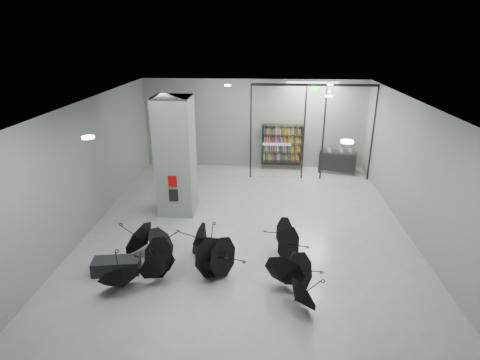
# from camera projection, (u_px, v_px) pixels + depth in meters

# --- Properties ---
(room) EXTENTS (14.00, 14.02, 4.01)m
(room) POSITION_uv_depth(u_px,v_px,m) (247.00, 151.00, 10.50)
(room) COLOR gray
(room) RESTS_ON ground
(column) EXTENTS (1.20, 1.20, 4.00)m
(column) POSITION_uv_depth(u_px,v_px,m) (176.00, 156.00, 12.81)
(column) COLOR slate
(column) RESTS_ON ground
(fire_cabinet) EXTENTS (0.28, 0.04, 0.38)m
(fire_cabinet) POSITION_uv_depth(u_px,v_px,m) (173.00, 181.00, 12.47)
(fire_cabinet) COLOR #A50A07
(fire_cabinet) RESTS_ON column
(info_panel) EXTENTS (0.30, 0.03, 0.42)m
(info_panel) POSITION_uv_depth(u_px,v_px,m) (174.00, 195.00, 12.65)
(info_panel) COLOR black
(info_panel) RESTS_ON column
(exit_sign) EXTENTS (0.30, 0.06, 0.15)m
(exit_sign) POSITION_uv_depth(u_px,v_px,m) (315.00, 89.00, 14.94)
(exit_sign) COLOR #0CE533
(exit_sign) RESTS_ON room
(glass_partition) EXTENTS (5.06, 0.08, 4.00)m
(glass_partition) POSITION_uv_depth(u_px,v_px,m) (311.00, 129.00, 15.72)
(glass_partition) COLOR silver
(glass_partition) RESTS_ON ground
(bench) EXTENTS (1.27, 0.70, 0.39)m
(bench) POSITION_uv_depth(u_px,v_px,m) (116.00, 266.00, 9.98)
(bench) COLOR black
(bench) RESTS_ON ground
(bookshelf) EXTENTS (1.87, 0.42, 2.05)m
(bookshelf) POSITION_uv_depth(u_px,v_px,m) (282.00, 147.00, 17.36)
(bookshelf) COLOR black
(bookshelf) RESTS_ON ground
(shop_counter) EXTENTS (1.71, 1.01, 0.96)m
(shop_counter) POSITION_uv_depth(u_px,v_px,m) (338.00, 162.00, 17.06)
(shop_counter) COLOR black
(shop_counter) RESTS_ON ground
(umbrella_cluster) EXTENTS (5.57, 3.96, 1.31)m
(umbrella_cluster) POSITION_uv_depth(u_px,v_px,m) (213.00, 261.00, 9.98)
(umbrella_cluster) COLOR black
(umbrella_cluster) RESTS_ON ground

